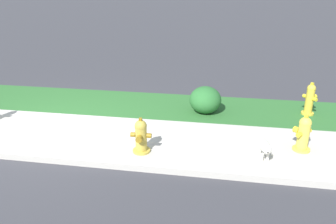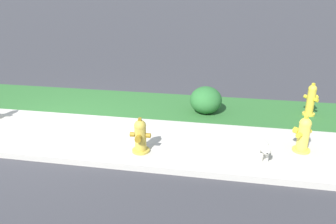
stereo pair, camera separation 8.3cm
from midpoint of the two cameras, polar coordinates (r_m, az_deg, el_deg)
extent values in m
plane|color=#38383D|center=(7.50, -19.08, -3.34)|extent=(120.00, 120.00, 0.00)
cube|color=#BCB7AD|center=(7.50, -19.08, -3.31)|extent=(18.00, 2.09, 0.01)
cube|color=#2D662D|center=(9.16, -13.20, 1.91)|extent=(18.00, 1.94, 0.01)
cube|color=#BCB7AD|center=(6.63, -23.70, -6.87)|extent=(18.00, 0.16, 0.12)
cylinder|color=gold|center=(8.71, 23.51, -0.31)|extent=(0.29, 0.29, 0.05)
cylinder|color=gold|center=(8.60, 23.83, 1.73)|extent=(0.19, 0.19, 0.61)
sphere|color=gold|center=(8.51, 24.14, 3.67)|extent=(0.20, 0.20, 0.20)
cube|color=yellow|center=(8.47, 24.27, 4.42)|extent=(0.08, 0.08, 0.06)
cylinder|color=yellow|center=(8.65, 23.18, 2.48)|extent=(0.13, 0.13, 0.09)
cylinder|color=yellow|center=(8.50, 24.64, 1.91)|extent=(0.13, 0.13, 0.09)
cylinder|color=yellow|center=(8.69, 24.49, 2.34)|extent=(0.15, 0.16, 0.12)
cylinder|color=gold|center=(6.32, -4.36, -6.72)|extent=(0.34, 0.34, 0.05)
cylinder|color=gold|center=(6.19, -4.43, -4.51)|extent=(0.22, 0.22, 0.49)
sphere|color=gold|center=(6.09, -4.50, -2.42)|extent=(0.23, 0.23, 0.23)
cube|color=olive|center=(6.04, -4.54, -1.30)|extent=(0.06, 0.06, 0.06)
cylinder|color=olive|center=(6.14, -3.05, -4.12)|extent=(0.09, 0.09, 0.09)
cylinder|color=olive|center=(6.20, -5.83, -3.91)|extent=(0.09, 0.09, 0.09)
cylinder|color=olive|center=(6.03, -4.79, -4.66)|extent=(0.12, 0.10, 0.12)
cylinder|color=yellow|center=(6.83, 22.47, -6.14)|extent=(0.33, 0.33, 0.05)
cylinder|color=yellow|center=(6.71, 22.82, -3.95)|extent=(0.21, 0.21, 0.53)
sphere|color=yellow|center=(6.61, 23.16, -1.87)|extent=(0.22, 0.22, 0.22)
cube|color=yellow|center=(6.56, 23.32, -0.84)|extent=(0.08, 0.08, 0.06)
cylinder|color=yellow|center=(6.56, 22.18, -3.80)|extent=(0.13, 0.13, 0.09)
cylinder|color=yellow|center=(6.81, 23.60, -3.12)|extent=(0.13, 0.13, 0.09)
cylinder|color=yellow|center=(6.76, 21.81, -3.01)|extent=(0.16, 0.16, 0.12)
ellipsoid|color=silver|center=(6.20, 16.75, -5.79)|extent=(0.21, 0.37, 0.18)
sphere|color=silver|center=(6.00, 17.15, -6.49)|extent=(0.15, 0.15, 0.15)
sphere|color=black|center=(5.94, 17.26, -6.87)|extent=(0.03, 0.03, 0.03)
cone|color=silver|center=(5.96, 17.64, -5.72)|extent=(0.06, 0.06, 0.07)
cone|color=silver|center=(5.94, 16.88, -5.70)|extent=(0.06, 0.06, 0.07)
cylinder|color=silver|center=(6.20, 17.22, -7.73)|extent=(0.05, 0.05, 0.17)
cylinder|color=silver|center=(6.18, 16.30, -7.72)|extent=(0.05, 0.05, 0.17)
cylinder|color=silver|center=(6.39, 16.85, -6.72)|extent=(0.05, 0.05, 0.17)
cylinder|color=silver|center=(6.37, 15.96, -6.71)|extent=(0.05, 0.05, 0.17)
cylinder|color=silver|center=(6.35, 16.50, -4.53)|extent=(0.04, 0.04, 0.10)
ellipsoid|color=#28662D|center=(8.08, 6.90, 2.09)|extent=(0.78, 0.78, 0.66)
camera|label=1|loc=(0.04, -89.67, 0.13)|focal=35.00mm
camera|label=2|loc=(0.04, 90.33, -0.13)|focal=35.00mm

